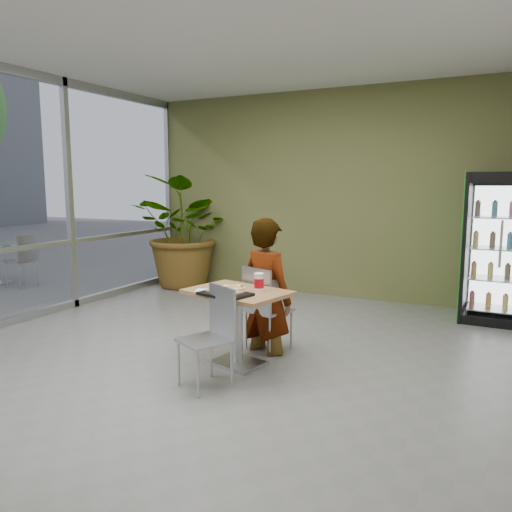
# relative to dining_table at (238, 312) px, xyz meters

# --- Properties ---
(ground) EXTENTS (7.00, 7.00, 0.00)m
(ground) POSITION_rel_dining_table_xyz_m (-0.25, -0.15, -0.54)
(ground) COLOR slate
(ground) RESTS_ON ground
(room_envelope) EXTENTS (6.00, 7.00, 3.20)m
(room_envelope) POSITION_rel_dining_table_xyz_m (-0.25, -0.15, 1.06)
(room_envelope) COLOR beige
(room_envelope) RESTS_ON ground
(dining_table) EXTENTS (1.06, 0.85, 0.75)m
(dining_table) POSITION_rel_dining_table_xyz_m (0.00, 0.00, 0.00)
(dining_table) COLOR #B07F4B
(dining_table) RESTS_ON ground
(chair_far) EXTENTS (0.50, 0.51, 0.91)m
(chair_far) POSITION_rel_dining_table_xyz_m (0.04, 0.49, -0.00)
(chair_far) COLOR #A6A8AB
(chair_far) RESTS_ON ground
(chair_near) EXTENTS (0.53, 0.53, 0.88)m
(chair_near) POSITION_rel_dining_table_xyz_m (0.04, -0.52, -0.02)
(chair_near) COLOR #A6A8AB
(chair_near) RESTS_ON ground
(seated_woman) EXTENTS (0.73, 0.58, 1.72)m
(seated_woman) POSITION_rel_dining_table_xyz_m (0.06, 0.53, 0.03)
(seated_woman) COLOR black
(seated_woman) RESTS_ON ground
(pizza_plate) EXTENTS (0.36, 0.31, 0.03)m
(pizza_plate) POSITION_rel_dining_table_xyz_m (-0.10, 0.07, 0.23)
(pizza_plate) COLOR white
(pizza_plate) RESTS_ON dining_table
(soda_cup) EXTENTS (0.10, 0.10, 0.17)m
(soda_cup) POSITION_rel_dining_table_xyz_m (0.19, 0.07, 0.30)
(soda_cup) COLOR white
(soda_cup) RESTS_ON dining_table
(napkin_stack) EXTENTS (0.19, 0.19, 0.02)m
(napkin_stack) POSITION_rel_dining_table_xyz_m (-0.25, -0.21, 0.22)
(napkin_stack) COLOR white
(napkin_stack) RESTS_ON dining_table
(cafeteria_tray) EXTENTS (0.51, 0.43, 0.03)m
(cafeteria_tray) POSITION_rel_dining_table_xyz_m (0.00, -0.24, 0.23)
(cafeteria_tray) COLOR black
(cafeteria_tray) RESTS_ON dining_table
(beverage_fridge) EXTENTS (0.89, 0.69, 1.91)m
(beverage_fridge) POSITION_rel_dining_table_xyz_m (2.24, 2.84, 0.42)
(beverage_fridge) COLOR black
(beverage_fridge) RESTS_ON ground
(potted_plant) EXTENTS (2.07, 1.92, 1.91)m
(potted_plant) POSITION_rel_dining_table_xyz_m (-2.57, 2.93, 0.42)
(potted_plant) COLOR #2B6B2D
(potted_plant) RESTS_ON ground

